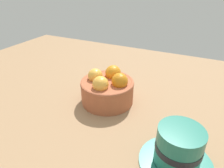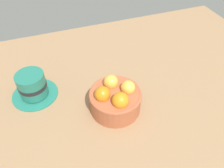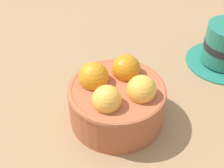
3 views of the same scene
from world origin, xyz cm
name	(u,v)px [view 1 (image 1 of 3)]	position (x,y,z in cm)	size (l,w,h in cm)	color
ground_plane	(108,106)	(0.00, 0.00, -1.72)	(128.39, 93.25, 3.45)	#997551
terracotta_bowl	(107,88)	(0.03, 0.03, 4.04)	(14.15, 14.15, 9.16)	#AD5938
coffee_cup	(178,149)	(20.71, -12.96, 3.55)	(13.46, 13.46, 7.83)	#247966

